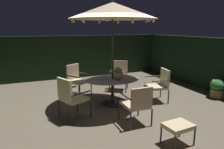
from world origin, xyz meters
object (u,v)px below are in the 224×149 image
(centerpiece_planter, at_px, (118,73))
(patio_chair_northeast, at_px, (137,102))
(potted_plant_back_center, at_px, (218,88))
(patio_dining_table, at_px, (113,84))
(patio_chair_north, at_px, (71,95))
(patio_chair_southeast, at_px, (119,74))
(patio_chair_south, at_px, (77,78))
(ottoman_footrest, at_px, (178,127))
(patio_umbrella, at_px, (113,11))
(patio_chair_east, at_px, (160,83))

(centerpiece_planter, distance_m, patio_chair_northeast, 1.34)
(patio_chair_northeast, bearing_deg, potted_plant_back_center, 11.01)
(patio_dining_table, bearing_deg, centerpiece_planter, -57.11)
(patio_chair_northeast, bearing_deg, patio_chair_north, 146.63)
(patio_chair_north, relative_size, patio_chair_southeast, 1.01)
(patio_chair_north, bearing_deg, patio_dining_table, 23.02)
(patio_chair_north, distance_m, patio_chair_south, 1.85)
(patio_dining_table, relative_size, patio_chair_southeast, 1.55)
(patio_chair_north, bearing_deg, ottoman_footrest, -49.03)
(centerpiece_planter, xyz_separation_m, patio_chair_north, (-1.42, -0.41, -0.35))
(potted_plant_back_center, bearing_deg, patio_chair_southeast, 141.27)
(patio_chair_north, bearing_deg, patio_chair_northeast, -33.37)
(patio_chair_northeast, xyz_separation_m, ottoman_footrest, (0.31, -1.01, -0.17))
(patio_dining_table, xyz_separation_m, patio_umbrella, (0.00, 0.00, 2.02))
(patio_chair_north, height_order, patio_chair_east, patio_chair_north)
(patio_chair_north, bearing_deg, potted_plant_back_center, -2.92)
(patio_chair_east, height_order, potted_plant_back_center, patio_chair_east)
(patio_umbrella, bearing_deg, patio_chair_north, -156.98)
(patio_dining_table, distance_m, centerpiece_planter, 0.41)
(patio_dining_table, height_order, patio_umbrella, patio_umbrella)
(patio_umbrella, relative_size, patio_chair_north, 2.82)
(patio_dining_table, distance_m, potted_plant_back_center, 3.37)
(patio_chair_east, bearing_deg, potted_plant_back_center, -14.37)
(patio_dining_table, relative_size, patio_chair_east, 1.63)
(patio_chair_north, bearing_deg, patio_chair_east, 5.18)
(patio_chair_north, xyz_separation_m, patio_chair_southeast, (2.08, 1.78, -0.02))
(patio_chair_north, distance_m, patio_chair_east, 2.72)
(centerpiece_planter, distance_m, patio_chair_south, 1.66)
(patio_chair_southeast, height_order, ottoman_footrest, patio_chair_southeast)
(patio_chair_north, bearing_deg, patio_chair_southeast, 40.52)
(centerpiece_planter, height_order, ottoman_footrest, centerpiece_planter)
(patio_umbrella, xyz_separation_m, patio_chair_north, (-1.32, -0.56, -2.01))
(patio_dining_table, relative_size, patio_chair_northeast, 1.71)
(patio_chair_south, bearing_deg, centerpiece_planter, -57.34)
(centerpiece_planter, xyz_separation_m, patio_chair_southeast, (0.66, 1.37, -0.38))
(potted_plant_back_center, bearing_deg, patio_chair_east, 165.63)
(ottoman_footrest, height_order, potted_plant_back_center, potted_plant_back_center)
(patio_dining_table, bearing_deg, patio_chair_south, 122.63)
(patio_dining_table, bearing_deg, patio_chair_north, -156.98)
(patio_umbrella, distance_m, ottoman_footrest, 3.33)
(patio_chair_north, xyz_separation_m, patio_chair_northeast, (1.32, -0.87, -0.06))
(patio_chair_east, bearing_deg, patio_chair_southeast, 112.51)
(patio_chair_southeast, xyz_separation_m, potted_plant_back_center, (2.51, -2.01, -0.26))
(patio_dining_table, distance_m, ottoman_footrest, 2.47)
(patio_dining_table, height_order, potted_plant_back_center, patio_dining_table)
(centerpiece_planter, xyz_separation_m, patio_chair_east, (1.30, -0.16, -0.39))
(patio_chair_east, relative_size, potted_plant_back_center, 1.65)
(ottoman_footrest, bearing_deg, patio_chair_east, 62.97)
(centerpiece_planter, relative_size, potted_plant_back_center, 0.64)
(patio_dining_table, relative_size, centerpiece_planter, 4.21)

